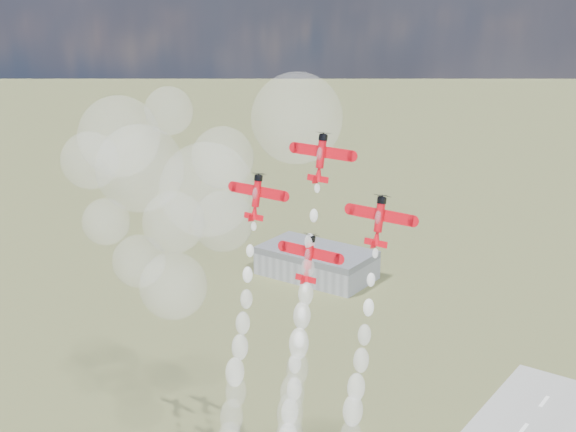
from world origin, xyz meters
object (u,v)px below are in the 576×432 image
at_px(plane_left, 256,196).
at_px(plane_slot, 309,257).
at_px(hangar, 317,263).
at_px(plane_right, 379,220).
at_px(plane_lead, 321,156).

height_order(plane_left, plane_slot, plane_left).
height_order(hangar, plane_right, plane_right).
bearing_deg(hangar, plane_slot, -57.67).
bearing_deg(plane_slot, plane_right, 7.94).
height_order(plane_left, plane_right, same).
distance_m(plane_lead, plane_slot, 18.69).
relative_size(plane_left, plane_right, 1.00).
bearing_deg(plane_right, plane_slot, -172.06).
relative_size(plane_right, plane_slot, 1.00).
distance_m(hangar, plane_right, 222.96).
relative_size(plane_lead, plane_slot, 1.00).
bearing_deg(plane_left, hangar, 119.25).
height_order(plane_right, plane_slot, plane_right).
xyz_separation_m(plane_lead, plane_right, (13.35, -1.86, -9.16)).
bearing_deg(plane_lead, plane_slot, -90.00).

